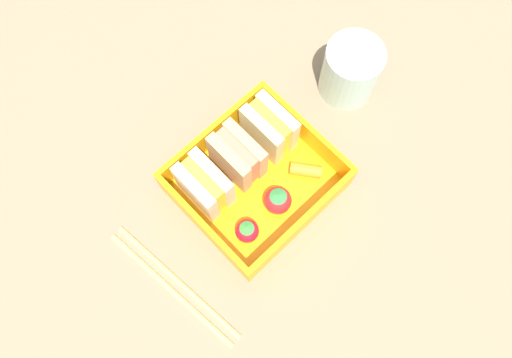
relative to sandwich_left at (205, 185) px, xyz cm
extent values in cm
cube|color=#866E55|center=(4.84, -2.94, -5.20)|extent=(120.00, 120.00, 2.00)
cube|color=#F1A510|center=(4.84, -2.94, -3.60)|extent=(16.33, 14.86, 1.20)
cube|color=#F1A510|center=(4.84, 4.19, -1.02)|extent=(16.33, 0.60, 3.94)
cube|color=#F1A510|center=(4.84, -10.07, -1.02)|extent=(16.33, 0.60, 3.94)
cube|color=#F1A510|center=(-3.02, -2.94, -1.02)|extent=(0.60, 13.66, 3.94)
cube|color=#F1A510|center=(12.70, -2.94, -1.02)|extent=(0.60, 13.66, 3.94)
cube|color=beige|center=(-1.21, 0.00, 0.00)|extent=(1.21, 5.88, 5.99)
cube|color=yellow|center=(0.00, 0.00, 0.00)|extent=(1.21, 5.41, 5.51)
cube|color=beige|center=(1.21, 0.00, 0.00)|extent=(1.21, 5.88, 5.99)
cube|color=tan|center=(3.63, 0.00, 0.00)|extent=(1.21, 5.88, 5.99)
cube|color=#D87259|center=(4.84, 0.00, 0.00)|extent=(1.21, 5.41, 5.51)
cube|color=tan|center=(6.06, 0.00, 0.00)|extent=(1.21, 5.88, 5.99)
cube|color=#D5C180|center=(8.47, 0.00, 0.00)|extent=(1.21, 5.88, 5.99)
cube|color=yellow|center=(9.68, 0.00, 0.00)|extent=(1.21, 5.41, 5.51)
cube|color=#D5C180|center=(10.90, 0.00, 0.00)|extent=(1.21, 5.88, 5.99)
sphere|color=red|center=(0.12, -6.48, -1.69)|extent=(2.62, 2.62, 2.62)
cone|color=green|center=(0.12, -6.48, -0.07)|extent=(1.57, 1.57, 0.60)
sphere|color=red|center=(5.19, -6.37, -1.44)|extent=(3.11, 3.11, 3.11)
cone|color=#348742|center=(5.19, -6.37, 0.41)|extent=(1.87, 1.87, 0.60)
cylinder|color=orange|center=(9.82, -5.89, -2.24)|extent=(3.33, 3.73, 1.50)
cylinder|color=tan|center=(-10.04, -5.05, -3.85)|extent=(2.42, 17.98, 0.70)
cylinder|color=tan|center=(-8.88, -4.94, -3.85)|extent=(2.42, 17.98, 0.70)
cylinder|color=silver|center=(21.89, -1.17, -0.53)|extent=(6.77, 6.77, 7.33)
camera|label=1|loc=(-7.03, -15.35, 51.15)|focal=35.00mm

